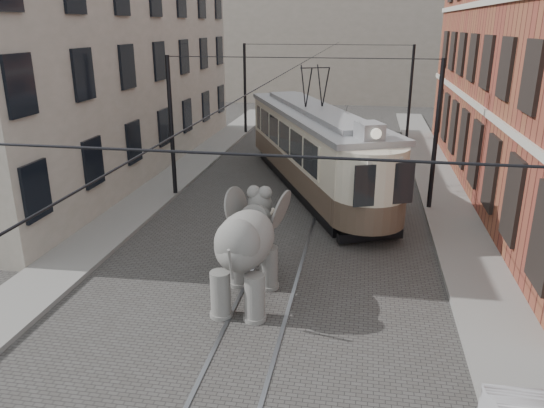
# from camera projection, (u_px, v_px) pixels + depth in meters

# --- Properties ---
(ground) EXTENTS (120.00, 120.00, 0.00)m
(ground) POSITION_uv_depth(u_px,v_px,m) (279.00, 263.00, 16.69)
(ground) COLOR #3D3B39
(tram_rails) EXTENTS (1.54, 80.00, 0.02)m
(tram_rails) POSITION_uv_depth(u_px,v_px,m) (279.00, 263.00, 16.68)
(tram_rails) COLOR slate
(tram_rails) RESTS_ON ground
(sidewalk_right) EXTENTS (2.00, 60.00, 0.15)m
(sidewalk_right) POSITION_uv_depth(u_px,v_px,m) (477.00, 276.00, 15.67)
(sidewalk_right) COLOR slate
(sidewalk_right) RESTS_ON ground
(sidewalk_left) EXTENTS (2.00, 60.00, 0.15)m
(sidewalk_left) POSITION_uv_depth(u_px,v_px,m) (89.00, 246.00, 17.74)
(sidewalk_left) COLOR slate
(sidewalk_left) RESTS_ON ground
(stucco_building) EXTENTS (7.00, 24.00, 10.00)m
(stucco_building) POSITION_uv_depth(u_px,v_px,m) (94.00, 70.00, 26.20)
(stucco_building) COLOR gray
(stucco_building) RESTS_ON ground
(distant_block) EXTENTS (28.00, 10.00, 14.00)m
(distant_block) POSITION_uv_depth(u_px,v_px,m) (345.00, 26.00, 51.68)
(distant_block) COLOR gray
(distant_block) RESTS_ON ground
(catenary) EXTENTS (11.00, 30.20, 6.00)m
(catenary) POSITION_uv_depth(u_px,v_px,m) (295.00, 138.00, 20.41)
(catenary) COLOR black
(catenary) RESTS_ON ground
(tram) EXTENTS (8.05, 13.74, 5.45)m
(tram) POSITION_uv_depth(u_px,v_px,m) (313.00, 129.00, 23.52)
(tram) COLOR beige
(tram) RESTS_ON ground
(elephant) EXTENTS (2.60, 4.61, 2.79)m
(elephant) POSITION_uv_depth(u_px,v_px,m) (245.00, 254.00, 13.95)
(elephant) COLOR #5C5A55
(elephant) RESTS_ON ground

